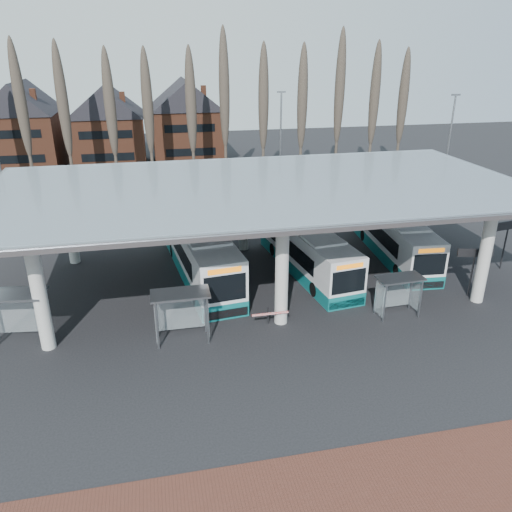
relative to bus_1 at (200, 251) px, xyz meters
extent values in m
plane|color=black|center=(3.62, -9.65, -1.64)|extent=(140.00, 140.00, 0.00)
cylinder|color=silver|center=(-8.38, -7.15, 1.36)|extent=(0.70, 0.70, 6.00)
cylinder|color=silver|center=(-8.38, 3.85, 1.36)|extent=(0.70, 0.70, 6.00)
cylinder|color=silver|center=(3.62, -7.15, 1.36)|extent=(0.70, 0.70, 6.00)
cylinder|color=silver|center=(3.62, 3.85, 1.36)|extent=(0.70, 0.70, 6.00)
cylinder|color=silver|center=(15.62, -7.15, 1.36)|extent=(0.70, 0.70, 6.00)
cylinder|color=silver|center=(15.62, 3.85, 1.36)|extent=(0.70, 0.70, 6.00)
cube|color=gray|center=(3.62, -1.65, 4.61)|extent=(32.00, 16.00, 0.12)
cube|color=silver|center=(3.62, -1.65, 4.68)|extent=(31.50, 15.50, 0.04)
cone|color=#473D33|center=(-14.38, 23.35, 5.61)|extent=(0.36, 0.36, 14.50)
ellipsoid|color=#473D33|center=(-14.38, 23.35, 7.35)|extent=(1.10, 1.10, 11.02)
cone|color=#473D33|center=(-10.38, 23.35, 5.61)|extent=(0.36, 0.36, 14.50)
ellipsoid|color=#473D33|center=(-10.38, 23.35, 7.35)|extent=(1.10, 1.10, 11.02)
cone|color=#473D33|center=(-6.38, 23.35, 5.61)|extent=(0.36, 0.36, 14.50)
ellipsoid|color=#473D33|center=(-6.38, 23.35, 7.35)|extent=(1.10, 1.10, 11.02)
cone|color=#473D33|center=(-2.38, 23.35, 5.61)|extent=(0.36, 0.36, 14.50)
ellipsoid|color=#473D33|center=(-2.38, 23.35, 7.35)|extent=(1.10, 1.10, 11.02)
cone|color=#473D33|center=(1.62, 23.35, 5.61)|extent=(0.36, 0.36, 14.50)
ellipsoid|color=#473D33|center=(1.62, 23.35, 7.35)|extent=(1.10, 1.10, 11.02)
cone|color=#473D33|center=(5.62, 23.35, 5.61)|extent=(0.36, 0.36, 14.50)
ellipsoid|color=#473D33|center=(5.62, 23.35, 7.35)|extent=(1.10, 1.10, 11.02)
cone|color=#473D33|center=(9.62, 23.35, 5.61)|extent=(0.36, 0.36, 14.50)
ellipsoid|color=#473D33|center=(9.62, 23.35, 7.35)|extent=(1.10, 1.10, 11.02)
cone|color=#473D33|center=(13.62, 23.35, 5.61)|extent=(0.36, 0.36, 14.50)
ellipsoid|color=#473D33|center=(13.62, 23.35, 7.35)|extent=(1.10, 1.10, 11.02)
cone|color=#473D33|center=(17.62, 23.35, 5.61)|extent=(0.36, 0.36, 14.50)
ellipsoid|color=#473D33|center=(17.62, 23.35, 7.35)|extent=(1.10, 1.10, 11.02)
cone|color=#473D33|center=(21.62, 23.35, 5.61)|extent=(0.36, 0.36, 14.50)
ellipsoid|color=#473D33|center=(21.62, 23.35, 7.35)|extent=(1.10, 1.10, 11.02)
cone|color=#473D33|center=(25.62, 23.35, 5.61)|extent=(0.36, 0.36, 14.50)
ellipsoid|color=#473D33|center=(25.62, 23.35, 7.35)|extent=(1.10, 1.10, 11.02)
cube|color=brown|center=(-16.88, 34.35, 1.86)|extent=(8.00, 10.00, 7.00)
pyramid|color=black|center=(-16.88, 34.35, 8.86)|extent=(8.30, 10.30, 3.50)
cube|color=brown|center=(-7.38, 34.35, 1.86)|extent=(8.00, 10.00, 7.00)
pyramid|color=black|center=(-7.38, 34.35, 8.86)|extent=(8.30, 10.30, 3.50)
cube|color=brown|center=(2.12, 34.35, 1.86)|extent=(8.00, 10.00, 7.00)
pyramid|color=black|center=(2.12, 34.35, 8.86)|extent=(8.30, 10.30, 3.50)
cylinder|color=slate|center=(-14.38, 12.35, 3.36)|extent=(0.16, 0.16, 10.00)
cylinder|color=slate|center=(9.62, 16.35, 3.36)|extent=(0.16, 0.16, 10.00)
cube|color=slate|center=(9.62, 16.35, 8.46)|extent=(0.80, 0.15, 0.15)
cylinder|color=slate|center=(23.62, 10.35, 3.36)|extent=(0.16, 0.16, 10.00)
cube|color=slate|center=(23.62, 10.35, 8.46)|extent=(0.80, 0.15, 0.15)
cube|color=white|center=(0.01, -0.08, 0.24)|extent=(4.06, 12.71, 2.92)
cube|color=#0C6062|center=(0.01, -0.08, -1.17)|extent=(4.08, 12.74, 0.94)
cube|color=white|center=(0.01, -0.08, 1.74)|extent=(3.23, 7.72, 0.19)
cube|color=black|center=(-0.05, 0.44, 0.34)|extent=(3.70, 9.24, 1.15)
cube|color=black|center=(0.72, -6.27, 0.29)|extent=(2.33, 0.33, 1.56)
cube|color=black|center=(-0.70, 6.10, 0.34)|extent=(2.25, 0.32, 1.25)
cube|color=orange|center=(0.72, -6.27, 1.33)|extent=(1.85, 0.26, 0.31)
cube|color=black|center=(0.72, -6.26, -1.27)|extent=(2.52, 0.37, 0.52)
cylinder|color=black|center=(-0.73, -4.15, -1.14)|extent=(0.40, 1.03, 1.00)
cylinder|color=black|center=(1.65, -3.87, -1.14)|extent=(0.40, 1.03, 1.00)
cylinder|color=black|center=(-1.60, 3.40, -1.14)|extent=(0.40, 1.03, 1.00)
cylinder|color=black|center=(0.79, 3.68, -1.14)|extent=(0.40, 1.03, 1.00)
cube|color=white|center=(7.00, -0.92, 0.05)|extent=(3.80, 11.46, 2.62)
cube|color=#0C6062|center=(7.00, -0.92, -1.22)|extent=(3.82, 11.48, 0.84)
cube|color=white|center=(7.00, -0.92, 1.41)|extent=(2.99, 6.96, 0.17)
cube|color=black|center=(6.94, -0.46, 0.14)|extent=(3.43, 8.34, 1.03)
cube|color=black|center=(7.71, -6.48, 0.09)|extent=(2.09, 0.32, 1.41)
cube|color=black|center=(6.29, 4.64, 0.14)|extent=(2.02, 0.31, 1.12)
cube|color=orange|center=(7.71, -6.48, 1.03)|extent=(1.66, 0.26, 0.28)
cube|color=black|center=(7.71, -6.47, -1.31)|extent=(2.26, 0.36, 0.47)
cylinder|color=black|center=(6.38, -4.59, -1.19)|extent=(0.37, 0.93, 0.90)
cylinder|color=black|center=(8.52, -4.32, -1.19)|extent=(0.37, 0.93, 0.90)
cylinder|color=black|center=(5.51, 2.19, -1.19)|extent=(0.37, 0.93, 0.90)
cylinder|color=black|center=(7.65, 2.47, -1.19)|extent=(0.37, 0.93, 0.90)
cube|color=white|center=(13.87, 0.28, 0.02)|extent=(3.25, 11.24, 2.59)
cube|color=#0C6062|center=(13.87, 0.28, -1.22)|extent=(3.27, 11.26, 0.83)
cube|color=white|center=(13.87, 0.28, 1.36)|extent=(2.66, 6.80, 0.17)
cube|color=black|center=(13.91, 0.74, 0.12)|extent=(3.04, 8.15, 1.02)
cube|color=black|center=(13.42, -5.23, 0.07)|extent=(2.07, 0.22, 1.39)
cube|color=black|center=(14.32, 5.79, 0.12)|extent=(2.00, 0.22, 1.11)
cube|color=orange|center=(13.42, -5.23, 0.99)|extent=(1.65, 0.18, 0.28)
cube|color=black|center=(13.42, -5.22, -1.32)|extent=(2.24, 0.26, 0.46)
cylinder|color=black|center=(12.52, -3.13, -1.20)|extent=(0.33, 0.91, 0.89)
cylinder|color=black|center=(14.65, -3.30, -1.20)|extent=(0.33, 0.91, 0.89)
cylinder|color=black|center=(13.07, 3.59, -1.20)|extent=(0.33, 0.91, 0.89)
cylinder|color=black|center=(15.20, 3.42, -1.20)|extent=(0.33, 0.91, 0.89)
cube|color=gray|center=(-8.55, -7.34, -0.25)|extent=(0.10, 0.10, 2.77)
cube|color=gray|center=(-8.39, -6.13, -0.25)|extent=(0.10, 0.10, 2.77)
cube|color=gray|center=(-9.79, -6.56, 1.19)|extent=(3.28, 1.94, 0.11)
cube|color=silver|center=(-9.71, -5.90, -0.20)|extent=(2.65, 0.38, 2.22)
cube|color=silver|center=(-8.42, -6.74, -0.20)|extent=(0.20, 1.22, 2.22)
cube|color=gray|center=(-3.01, -8.43, -0.34)|extent=(0.08, 0.08, 2.60)
cube|color=gray|center=(-0.51, -8.43, -0.34)|extent=(0.08, 0.08, 2.60)
cube|color=gray|center=(-3.01, -7.28, -0.34)|extent=(0.08, 0.08, 2.60)
cube|color=gray|center=(-0.51, -7.29, -0.34)|extent=(0.08, 0.08, 2.60)
cube|color=gray|center=(-1.76, -7.86, 1.02)|extent=(2.92, 1.46, 0.10)
cube|color=silver|center=(-1.76, -7.23, -0.28)|extent=(2.50, 0.05, 2.08)
cube|color=silver|center=(-3.06, -7.86, -0.28)|extent=(0.04, 1.15, 2.08)
cube|color=silver|center=(-0.45, -7.86, -0.28)|extent=(0.04, 1.15, 2.08)
cube|color=gray|center=(9.08, -8.32, -0.51)|extent=(0.08, 0.08, 2.26)
cube|color=gray|center=(11.25, -8.21, -0.51)|extent=(0.08, 0.08, 2.26)
cube|color=gray|center=(9.03, -7.32, -0.51)|extent=(0.08, 0.08, 2.26)
cube|color=gray|center=(11.20, -7.22, -0.51)|extent=(0.08, 0.08, 2.26)
cube|color=gray|center=(10.14, -7.77, 0.67)|extent=(2.60, 1.39, 0.09)
cube|color=silver|center=(10.11, -7.22, -0.46)|extent=(2.17, 0.14, 1.81)
cube|color=silver|center=(9.01, -7.82, -0.46)|extent=(0.09, 1.00, 1.81)
cube|color=silver|center=(11.27, -7.71, -0.46)|extent=(0.09, 1.00, 1.81)
cylinder|color=black|center=(15.51, -6.46, -0.14)|extent=(0.09, 0.09, 3.00)
cube|color=black|center=(15.51, -6.46, 1.17)|extent=(2.03, 0.58, 0.52)
cylinder|color=black|center=(20.03, -3.32, 0.02)|extent=(0.10, 0.10, 3.33)
cube|color=black|center=(20.03, -3.32, 1.48)|extent=(2.28, 0.49, 0.57)
cube|color=black|center=(2.90, -7.16, -1.14)|extent=(0.07, 0.07, 0.99)
cube|color=red|center=(2.90, -7.61, -0.79)|extent=(1.98, 0.10, 0.09)
camera|label=1|loc=(-2.65, -30.13, 12.27)|focal=35.00mm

